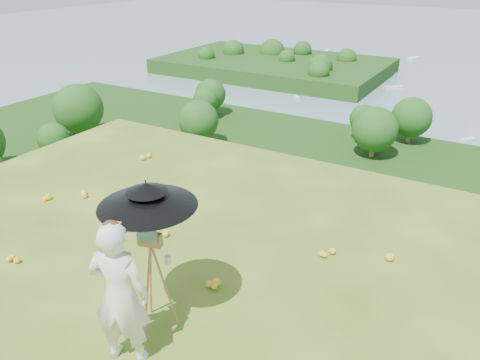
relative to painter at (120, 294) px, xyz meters
The scene contains 11 objects.
forest_slope 45.97m from the painter, 89.55° to the left, with size 140.00×56.00×22.00m, color #1D3E10.
shoreline_tier 83.50m from the painter, 89.79° to the left, with size 170.00×28.00×8.00m, color #736C5C.
peninsula 174.55m from the painter, 115.76° to the left, with size 90.00×60.00×12.00m, color #1D3E10, non-canonical shape.
slope_trees 38.35m from the painter, 89.55° to the left, with size 110.00×50.00×6.00m, color #1B5419, non-canonical shape.
harbor_town 80.83m from the painter, 89.79° to the left, with size 110.00×22.00×5.00m, color white, non-canonical shape.
moored_boats 165.01m from the painter, 94.35° to the left, with size 140.00×140.00×0.70m, color silver, non-canonical shape.
wildflowers 0.93m from the painter, 25.36° to the left, with size 10.00×10.50×0.12m, color yellow, non-canonical shape.
painter is the anchor object (origin of this frame).
field_easel 0.64m from the painter, 93.60° to the left, with size 0.58×0.58×1.53m, color #B07849, non-canonical shape.
sun_umbrella 0.98m from the painter, 94.13° to the left, with size 1.17×1.17×0.83m, color black, non-canonical shape.
painter_cap 0.89m from the painter, ahead, with size 0.21×0.25×0.10m, color #C06C69, non-canonical shape.
Camera 1 is at (3.02, -2.81, 4.35)m, focal length 35.00 mm.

